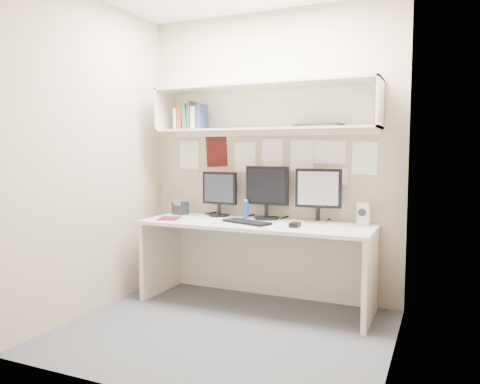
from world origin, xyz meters
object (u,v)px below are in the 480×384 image
at_px(monitor_right, 318,193).
at_px(desk, 256,264).
at_px(monitor_left, 219,192).
at_px(keyboard, 247,222).
at_px(speaker, 363,214).
at_px(monitor_center, 267,190).
at_px(maroon_notebook, 169,218).
at_px(desk_phone, 180,208).

bearing_deg(monitor_right, desk, -159.58).
height_order(monitor_left, keyboard, monitor_left).
xyz_separation_m(desk, speaker, (0.87, 0.21, 0.46)).
distance_m(monitor_left, keyboard, 0.56).
bearing_deg(monitor_right, keyboard, -153.62).
bearing_deg(monitor_center, maroon_notebook, -151.83).
height_order(monitor_center, maroon_notebook, monitor_center).
xyz_separation_m(monitor_left, desk_phone, (-0.40, -0.05, -0.17)).
bearing_deg(monitor_left, maroon_notebook, -126.94).
height_order(monitor_left, monitor_center, monitor_center).
height_order(desk, monitor_left, monitor_left).
height_order(speaker, desk_phone, speaker).
xyz_separation_m(desk, monitor_right, (0.49, 0.22, 0.62)).
bearing_deg(speaker, monitor_left, 164.15).
relative_size(desk, speaker, 10.76).
distance_m(monitor_right, desk_phone, 1.36).
distance_m(monitor_center, desk_phone, 0.90).
bearing_deg(keyboard, monitor_left, 163.45).
distance_m(desk, speaker, 1.00).
relative_size(monitor_left, monitor_right, 0.90).
bearing_deg(desk_phone, monitor_left, 29.03).
distance_m(monitor_center, speaker, 0.87).
distance_m(speaker, desk_phone, 1.72).
bearing_deg(monitor_right, monitor_left, 176.13).
xyz_separation_m(monitor_center, speaker, (0.85, -0.01, -0.17)).
xyz_separation_m(monitor_left, speaker, (1.33, -0.01, -0.14)).
xyz_separation_m(desk, desk_phone, (-0.86, 0.17, 0.43)).
distance_m(monitor_right, keyboard, 0.66).
bearing_deg(desk_phone, desk, 10.47).
height_order(maroon_notebook, desk_phone, desk_phone).
height_order(keyboard, maroon_notebook, keyboard).
bearing_deg(maroon_notebook, desk_phone, 84.44).
bearing_deg(speaker, monitor_right, 162.90).
relative_size(monitor_right, keyboard, 1.06).
bearing_deg(desk, maroon_notebook, -169.98).
xyz_separation_m(monitor_right, keyboard, (-0.53, -0.31, -0.24)).
bearing_deg(speaker, monitor_center, 163.87).
bearing_deg(maroon_notebook, speaker, -6.28).
bearing_deg(maroon_notebook, monitor_left, 29.34).
distance_m(desk, keyboard, 0.39).
distance_m(monitor_center, maroon_notebook, 0.92).
bearing_deg(monitor_left, desk_phone, -166.87).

